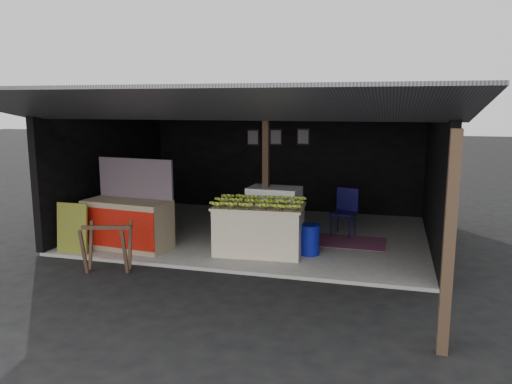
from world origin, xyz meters
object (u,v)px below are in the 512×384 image
(white_crate, at_px, (274,215))
(neighbor_stall, at_px, (128,222))
(sawhorse, at_px, (107,243))
(water_barrel, at_px, (310,240))
(plastic_chair, at_px, (346,208))
(banana_table, at_px, (259,229))

(white_crate, height_order, neighbor_stall, neighbor_stall)
(sawhorse, xyz_separation_m, water_barrel, (3.08, 1.68, -0.18))
(plastic_chair, bearing_deg, water_barrel, -93.50)
(sawhorse, bearing_deg, plastic_chair, 25.40)
(neighbor_stall, distance_m, plastic_chair, 4.37)
(water_barrel, bearing_deg, sawhorse, -151.34)
(banana_table, xyz_separation_m, neighbor_stall, (-2.47, -0.35, 0.06))
(plastic_chair, bearing_deg, neighbor_stall, -138.39)
(banana_table, bearing_deg, sawhorse, -148.38)
(banana_table, height_order, plastic_chair, plastic_chair)
(white_crate, height_order, sawhorse, white_crate)
(sawhorse, bearing_deg, white_crate, 28.97)
(white_crate, relative_size, water_barrel, 2.10)
(sawhorse, relative_size, water_barrel, 1.68)
(neighbor_stall, xyz_separation_m, plastic_chair, (3.87, 2.03, 0.08))
(banana_table, distance_m, plastic_chair, 2.19)
(white_crate, distance_m, plastic_chair, 1.59)
(banana_table, bearing_deg, neighbor_stall, -175.94)
(banana_table, distance_m, sawhorse, 2.67)
(neighbor_stall, height_order, sawhorse, neighbor_stall)
(white_crate, xyz_separation_m, water_barrel, (0.82, -0.64, -0.29))
(neighbor_stall, xyz_separation_m, water_barrel, (3.38, 0.48, -0.24))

